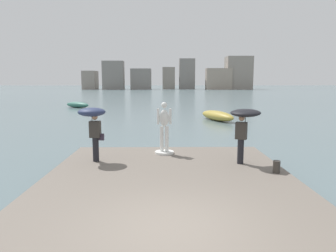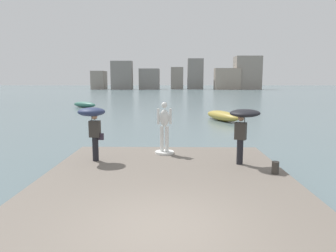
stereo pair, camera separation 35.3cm
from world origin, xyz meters
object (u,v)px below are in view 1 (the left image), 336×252
statue_white_figure (164,132)px  mooring_bollard (277,167)px  boat_mid (77,105)px  onlooker_left (93,119)px  onlooker_right (244,120)px  boat_near (217,116)px

statue_white_figure → mooring_bollard: statue_white_figure is taller
statue_white_figure → boat_mid: bearing=112.0°
onlooker_left → mooring_bollard: size_ratio=4.97×
mooring_bollard → boat_mid: 32.97m
mooring_bollard → boat_mid: bearing=116.0°
onlooker_left → onlooker_right: onlooker_left is taller
onlooker_left → mooring_bollard: (6.14, -1.57, -1.37)m
statue_white_figure → boat_mid: size_ratio=0.55×
onlooker_left → boat_mid: 29.31m
onlooker_left → boat_mid: size_ratio=0.52×
boat_near → mooring_bollard: bearing=-93.1°
boat_near → boat_mid: (-15.33, 13.08, -0.05)m
onlooker_right → mooring_bollard: onlooker_right is taller
boat_near → boat_mid: boat_near is taller
boat_near → boat_mid: 20.15m
onlooker_right → mooring_bollard: (0.79, -1.13, -1.36)m
boat_near → onlooker_left: bearing=-115.1°
statue_white_figure → mooring_bollard: 4.55m
boat_near → boat_mid: bearing=139.5°
mooring_bollard → boat_near: boat_near is taller
mooring_bollard → boat_near: bearing=86.9°
statue_white_figure → boat_mid: 29.03m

